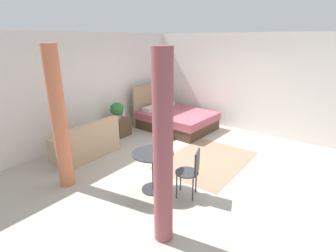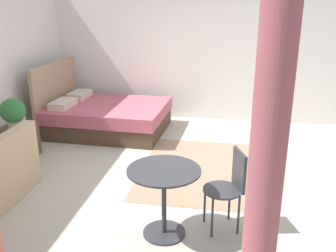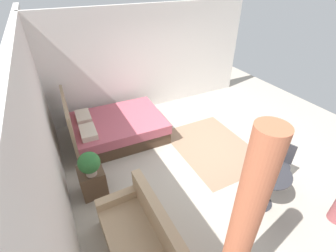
# 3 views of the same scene
# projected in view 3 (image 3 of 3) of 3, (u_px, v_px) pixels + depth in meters

# --- Properties ---
(ground_plane) EXTENTS (8.24, 8.75, 0.02)m
(ground_plane) POSITION_uv_depth(u_px,v_px,m) (202.00, 155.00, 5.27)
(ground_plane) COLOR #B2A899
(wall_back) EXTENTS (8.24, 0.12, 2.78)m
(wall_back) POSITION_uv_depth(u_px,v_px,m) (44.00, 140.00, 3.40)
(wall_back) COLOR silver
(wall_back) RESTS_ON ground
(wall_right) EXTENTS (0.12, 5.75, 2.78)m
(wall_right) POSITION_uv_depth(u_px,v_px,m) (152.00, 60.00, 6.43)
(wall_right) COLOR silver
(wall_right) RESTS_ON ground
(area_rug) EXTENTS (2.20, 1.61, 0.01)m
(area_rug) POSITION_uv_depth(u_px,v_px,m) (213.00, 147.00, 5.47)
(area_rug) COLOR #93755B
(area_rug) RESTS_ON ground
(bed) EXTENTS (1.69, 2.15, 1.25)m
(bed) POSITION_uv_depth(u_px,v_px,m) (116.00, 127.00, 5.63)
(bed) COLOR #473323
(bed) RESTS_ON ground
(couch) EXTENTS (1.48, 0.79, 0.86)m
(couch) POSITION_uv_depth(u_px,v_px,m) (140.00, 238.00, 3.33)
(couch) COLOR tan
(couch) RESTS_ON ground
(nightstand) EXTENTS (0.45, 0.43, 0.53)m
(nightstand) POSITION_uv_depth(u_px,v_px,m) (93.00, 181.00, 4.24)
(nightstand) COLOR brown
(nightstand) RESTS_ON ground
(potted_plant) EXTENTS (0.37, 0.37, 0.45)m
(potted_plant) POSITION_uv_depth(u_px,v_px,m) (89.00, 163.00, 3.89)
(potted_plant) COLOR tan
(potted_plant) RESTS_ON nightstand
(vase) EXTENTS (0.12, 0.12, 0.24)m
(vase) POSITION_uv_depth(u_px,v_px,m) (87.00, 161.00, 4.12)
(vase) COLOR silver
(vase) RESTS_ON nightstand
(balcony_table) EXTENTS (0.74, 0.74, 0.74)m
(balcony_table) POSITION_uv_depth(u_px,v_px,m) (265.00, 181.00, 3.90)
(balcony_table) COLOR #2D2D33
(balcony_table) RESTS_ON ground
(cafe_chair_near_window) EXTENTS (0.52, 0.52, 0.87)m
(cafe_chair_near_window) POSITION_uv_depth(u_px,v_px,m) (281.00, 160.00, 4.32)
(cafe_chair_near_window) COLOR #2D2D33
(cafe_chair_near_window) RESTS_ON ground
(curtain_right) EXTENTS (0.26, 0.26, 2.56)m
(curtain_right) POSITION_uv_depth(u_px,v_px,m) (241.00, 234.00, 2.32)
(curtain_right) COLOR #D1704C
(curtain_right) RESTS_ON ground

